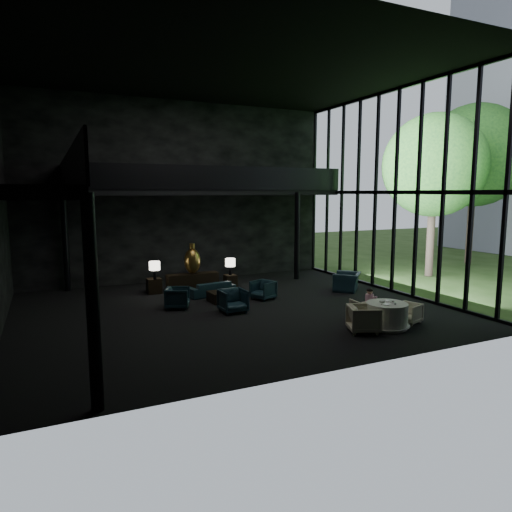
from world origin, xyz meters
name	(u,v)px	position (x,y,z in m)	size (l,w,h in m)	color
floor	(233,310)	(0.00, 0.00, 0.00)	(14.00, 12.00, 0.02)	black
ceiling	(231,66)	(0.00, 0.00, 8.00)	(14.00, 12.00, 0.02)	black
wall_back	(183,192)	(0.00, 6.00, 4.00)	(14.00, 0.04, 8.00)	black
wall_front	(337,192)	(0.00, -6.00, 4.00)	(14.00, 0.04, 8.00)	black
curtain_wall	(395,192)	(6.95, 0.00, 4.00)	(0.20, 12.00, 8.00)	black
mezzanine_left	(31,192)	(-6.00, 0.00, 4.00)	(2.00, 12.00, 0.25)	black
mezzanine_back	(211,192)	(1.00, 5.00, 4.00)	(12.00, 2.00, 0.25)	black
railing_left	(69,171)	(-5.00, 0.00, 4.60)	(0.06, 12.00, 1.00)	black
railing_back	(219,178)	(1.00, 4.00, 4.60)	(12.00, 0.06, 1.00)	black
column_sw	(93,305)	(-5.00, -5.70, 2.00)	(0.24, 0.24, 4.00)	black
column_nw	(65,242)	(-5.00, 5.70, 2.00)	(0.24, 0.24, 4.00)	black
column_ne	(297,236)	(4.80, 4.00, 2.00)	(0.24, 0.24, 4.00)	black
tree_near	(434,166)	(11.00, 2.00, 5.23)	(4.80, 4.80, 7.65)	#382D23
tree_far	(475,156)	(16.00, 4.00, 5.99)	(5.60, 5.60, 8.80)	#382D23
console	(193,282)	(-0.29, 3.73, 0.34)	(2.14, 0.49, 0.68)	black
bronze_urn	(192,261)	(-0.29, 3.71, 1.21)	(0.67, 0.67, 1.25)	#A3733D
side_table_left	(154,286)	(-1.89, 3.73, 0.30)	(0.54, 0.54, 0.60)	black
table_lamp_left	(155,267)	(-1.89, 3.51, 1.11)	(0.43, 0.43, 0.71)	black
side_table_right	(230,281)	(1.31, 3.53, 0.26)	(0.48, 0.48, 0.53)	black
table_lamp_right	(230,263)	(1.31, 3.53, 1.03)	(0.42, 0.42, 0.70)	black
sofa	(211,287)	(0.05, 2.40, 0.33)	(1.68, 0.49, 0.66)	black
lounge_armchair_west	(178,296)	(-1.67, 0.98, 0.42)	(0.82, 0.77, 0.84)	black
lounge_armchair_east	(263,289)	(1.61, 0.97, 0.39)	(0.76, 0.71, 0.78)	#15262B
lounge_armchair_south	(233,298)	(-0.12, -0.31, 0.48)	(0.93, 0.87, 0.95)	black
window_armchair	(347,278)	(5.37, 0.87, 0.53)	(1.22, 0.79, 1.06)	#1A3036
coffee_table	(221,297)	(0.04, 1.25, 0.19)	(0.84, 0.84, 0.37)	black
dining_table	(386,317)	(3.37, -3.86, 0.33)	(1.38, 1.38, 0.75)	white
dining_chair_north	(364,309)	(3.34, -2.83, 0.32)	(0.63, 0.59, 0.65)	#BDB99E
dining_chair_east	(408,313)	(4.31, -3.75, 0.30)	(0.59, 0.55, 0.61)	tan
dining_chair_west	(364,316)	(2.48, -3.92, 0.47)	(0.91, 0.86, 0.94)	tan
child	(370,297)	(3.43, -2.97, 0.73)	(0.26, 0.26, 0.57)	#CB92B4
plate_a	(386,304)	(3.20, -3.99, 0.76)	(0.26, 0.26, 0.02)	white
plate_b	(389,301)	(3.60, -3.67, 0.76)	(0.23, 0.23, 0.02)	white
saucer	(393,303)	(3.55, -3.91, 0.76)	(0.16, 0.16, 0.01)	white
coffee_cup	(393,301)	(3.57, -3.89, 0.79)	(0.09, 0.09, 0.06)	white
cereal_bowl	(382,301)	(3.25, -3.78, 0.79)	(0.18, 0.18, 0.09)	white
cream_pot	(395,304)	(3.43, -4.13, 0.78)	(0.06, 0.06, 0.07)	#99999E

